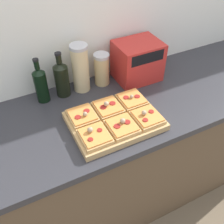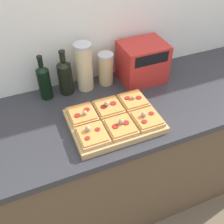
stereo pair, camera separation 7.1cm
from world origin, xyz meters
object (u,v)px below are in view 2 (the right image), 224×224
cutting_board (114,121)px  olive_oil_bottle (44,81)px  grain_jar_tall (84,67)px  toaster_oven (142,62)px  wine_bottle (65,76)px  grain_jar_short (106,69)px

cutting_board → olive_oil_bottle: olive_oil_bottle is taller
grain_jar_tall → toaster_oven: size_ratio=0.99×
wine_bottle → grain_jar_short: 0.25m
olive_oil_bottle → grain_jar_short: bearing=-0.0°
wine_bottle → grain_jar_short: bearing=0.0°
olive_oil_bottle → toaster_oven: size_ratio=0.92×
grain_jar_short → grain_jar_tall: bearing=180.0°
toaster_oven → grain_jar_tall: bearing=173.0°
grain_jar_tall → toaster_oven: grain_jar_tall is taller
toaster_oven → wine_bottle: bearing=174.7°
olive_oil_bottle → grain_jar_short: olive_oil_bottle is taller
grain_jar_tall → grain_jar_short: bearing=0.0°
cutting_board → wine_bottle: (-0.15, 0.35, 0.09)m
olive_oil_bottle → grain_jar_tall: grain_jar_tall is taller
olive_oil_bottle → grain_jar_tall: bearing=-0.0°
grain_jar_tall → wine_bottle: bearing=180.0°
olive_oil_bottle → grain_jar_tall: (0.23, -0.00, 0.03)m
toaster_oven → olive_oil_bottle: bearing=175.8°
grain_jar_short → wine_bottle: bearing=180.0°
grain_jar_short → toaster_oven: size_ratio=0.68×
grain_jar_tall → olive_oil_bottle: bearing=180.0°
grain_jar_short → toaster_oven: (0.22, -0.04, 0.02)m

